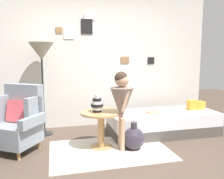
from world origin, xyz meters
TOP-DOWN VIEW (x-y plane):
  - ground_plane at (0.00, 0.00)m, footprint 12.00×12.00m
  - gallery_wall at (0.00, 1.95)m, footprint 4.80×0.12m
  - rug at (0.01, 0.52)m, footprint 1.73×1.15m
  - armchair at (-1.29, 0.88)m, footprint 0.90×0.85m
  - daybed at (1.12, 1.06)m, footprint 1.90×0.80m
  - pillow_head at (1.89, 1.10)m, footprint 0.17×0.13m
  - pillow_mid at (1.72, 1.09)m, footprint 0.16×0.12m
  - side_table at (-0.09, 0.67)m, footprint 0.61×0.61m
  - vase_striped at (-0.15, 0.67)m, footprint 0.18×0.18m
  - floor_lamp at (-0.95, 1.54)m, footprint 0.43×0.43m
  - person_child at (0.18, 0.51)m, footprint 0.34×0.34m
  - book_on_daybed at (0.92, 1.04)m, footprint 0.24×0.19m
  - demijohn_near at (0.37, 0.49)m, footprint 0.33×0.33m

SIDE VIEW (x-z plane):
  - ground_plane at x=0.00m, z-range 0.00..0.00m
  - rug at x=0.01m, z-range 0.00..0.01m
  - demijohn_near at x=0.37m, z-range -0.04..0.38m
  - daybed at x=1.12m, z-range 0.00..0.40m
  - side_table at x=-0.09m, z-range 0.13..0.69m
  - book_on_daybed at x=0.92m, z-range 0.40..0.43m
  - armchair at x=-1.29m, z-range -0.05..0.92m
  - pillow_head at x=1.89m, z-range 0.40..0.55m
  - pillow_mid at x=1.72m, z-range 0.40..0.58m
  - vase_striped at x=-0.15m, z-range 0.54..0.80m
  - person_child at x=0.18m, z-range 0.17..1.33m
  - gallery_wall at x=0.00m, z-range 0.00..2.60m
  - floor_lamp at x=-0.95m, z-range 0.60..2.22m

